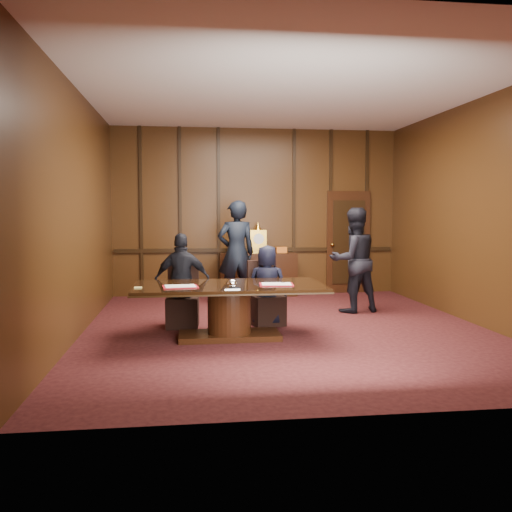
{
  "coord_description": "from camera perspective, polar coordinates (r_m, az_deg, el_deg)",
  "views": [
    {
      "loc": [
        -1.48,
        -7.9,
        1.77
      ],
      "look_at": [
        -0.37,
        0.69,
        1.05
      ],
      "focal_mm": 38.0,
      "sensor_mm": 36.0,
      "label": 1
    }
  ],
  "objects": [
    {
      "name": "signatory_right",
      "position": [
        8.37,
        1.18,
        -3.12
      ],
      "size": [
        0.68,
        0.52,
        1.25
      ],
      "primitive_type": "imported",
      "rotation": [
        0.0,
        0.0,
        2.91
      ],
      "color": "black",
      "rests_on": "ground"
    },
    {
      "name": "folder_right",
      "position": [
        7.43,
        2.16,
        -2.99
      ],
      "size": [
        0.49,
        0.37,
        0.02
      ],
      "rotation": [
        0.0,
        0.0,
        -0.1
      ],
      "color": "maroon",
      "rests_on": "conference_table"
    },
    {
      "name": "conference_table",
      "position": [
        7.53,
        -2.83,
        -4.88
      ],
      "size": [
        2.62,
        1.32,
        0.76
      ],
      "color": "black",
      "rests_on": "ground"
    },
    {
      "name": "witness_left",
      "position": [
        10.23,
        -2.09,
        0.34
      ],
      "size": [
        0.77,
        0.56,
        1.97
      ],
      "primitive_type": "imported",
      "rotation": [
        0.0,
        0.0,
        3.28
      ],
      "color": "black",
      "rests_on": "ground"
    },
    {
      "name": "chair_right",
      "position": [
        8.5,
        1.06,
        -5.26
      ],
      "size": [
        0.58,
        0.58,
        0.99
      ],
      "rotation": [
        0.0,
        0.0,
        0.24
      ],
      "color": "black",
      "rests_on": "ground"
    },
    {
      "name": "folder_left",
      "position": [
        7.28,
        -7.98,
        -3.2
      ],
      "size": [
        0.49,
        0.38,
        0.02
      ],
      "rotation": [
        0.0,
        0.0,
        0.11
      ],
      "color": "maroon",
      "rests_on": "conference_table"
    },
    {
      "name": "inkstand",
      "position": [
        7.04,
        -2.55,
        -3.05
      ],
      "size": [
        0.2,
        0.14,
        0.12
      ],
      "color": "white",
      "rests_on": "conference_table"
    },
    {
      "name": "chair_left",
      "position": [
        8.41,
        -7.72,
        -5.41
      ],
      "size": [
        0.51,
        0.51,
        0.99
      ],
      "rotation": [
        0.0,
        0.0,
        -0.07
      ],
      "color": "black",
      "rests_on": "ground"
    },
    {
      "name": "room",
      "position": [
        8.19,
        3.56,
        4.42
      ],
      "size": [
        7.0,
        7.04,
        3.5
      ],
      "color": "black",
      "rests_on": "ground"
    },
    {
      "name": "signatory_left",
      "position": [
        8.27,
        -7.77,
        -2.59
      ],
      "size": [
        0.86,
        0.4,
        1.44
      ],
      "primitive_type": "imported",
      "rotation": [
        0.0,
        0.0,
        3.08
      ],
      "color": "black",
      "rests_on": "ground"
    },
    {
      "name": "sideboard",
      "position": [
        11.33,
        0.22,
        -1.76
      ],
      "size": [
        1.6,
        0.45,
        1.54
      ],
      "color": "black",
      "rests_on": "ground"
    },
    {
      "name": "notepad",
      "position": [
        7.28,
        -12.31,
        -3.27
      ],
      "size": [
        0.1,
        0.07,
        0.01
      ],
      "primitive_type": "cube",
      "rotation": [
        0.0,
        0.0,
        0.03
      ],
      "color": "#E1D36E",
      "rests_on": "conference_table"
    },
    {
      "name": "witness_right",
      "position": [
        9.63,
        10.22,
        -0.42
      ],
      "size": [
        1.01,
        0.86,
        1.83
      ],
      "primitive_type": "imported",
      "rotation": [
        0.0,
        0.0,
        3.35
      ],
      "color": "black",
      "rests_on": "ground"
    }
  ]
}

